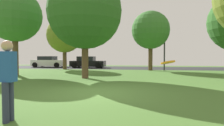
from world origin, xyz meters
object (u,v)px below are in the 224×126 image
at_px(parked_car_white, 49,62).
at_px(parked_car_black, 88,63).
at_px(oak_tree_center, 151,30).
at_px(street_lamp_post, 164,48).
at_px(person_catcher, 8,77).
at_px(maple_tree_far, 85,12).
at_px(birch_tree_lone, 64,35).
at_px(maple_tree_near, 15,16).
at_px(frisbee_disc, 168,62).

relative_size(parked_car_white, parked_car_black, 0.99).
bearing_deg(oak_tree_center, street_lamp_post, -0.82).
bearing_deg(person_catcher, maple_tree_far, 95.05).
relative_size(birch_tree_lone, maple_tree_near, 0.87).
xyz_separation_m(maple_tree_near, person_catcher, (6.43, -9.43, -3.43)).
xyz_separation_m(maple_tree_near, frisbee_disc, (9.78, -9.43, -3.11)).
relative_size(oak_tree_center, frisbee_disc, 15.44).
bearing_deg(parked_car_black, maple_tree_far, -75.06).
bearing_deg(oak_tree_center, parked_car_black, 155.10).
bearing_deg(maple_tree_near, oak_tree_center, 32.12).
bearing_deg(parked_car_black, maple_tree_near, -105.76).
xyz_separation_m(maple_tree_near, parked_car_white, (-2.51, 10.25, -3.77)).
distance_m(birch_tree_lone, person_catcher, 17.21).
bearing_deg(birch_tree_lone, parked_car_white, 135.57).
height_order(maple_tree_near, parked_car_white, maple_tree_near).
distance_m(maple_tree_near, parked_car_black, 10.90).
xyz_separation_m(maple_tree_far, maple_tree_near, (-5.70, 1.12, 0.18)).
distance_m(oak_tree_center, street_lamp_post, 2.19).
height_order(maple_tree_far, street_lamp_post, maple_tree_far).
height_order(oak_tree_center, parked_car_black, oak_tree_center).
height_order(oak_tree_center, parked_car_white, oak_tree_center).
distance_m(maple_tree_far, person_catcher, 8.95).
xyz_separation_m(maple_tree_far, parked_car_white, (-8.20, 11.37, -3.58)).
height_order(person_catcher, frisbee_disc, person_catcher).
height_order(parked_car_white, street_lamp_post, street_lamp_post).
distance_m(maple_tree_near, person_catcher, 11.92).
height_order(oak_tree_center, frisbee_disc, oak_tree_center).
bearing_deg(street_lamp_post, maple_tree_far, -127.89).
distance_m(maple_tree_far, street_lamp_post, 9.70).
bearing_deg(maple_tree_far, maple_tree_near, 168.89).
distance_m(birch_tree_lone, parked_car_white, 5.88).
distance_m(birch_tree_lone, street_lamp_post, 10.53).
relative_size(oak_tree_center, person_catcher, 3.32).
height_order(birch_tree_lone, person_catcher, birch_tree_lone).
bearing_deg(maple_tree_near, birch_tree_lone, 80.72).
relative_size(person_catcher, parked_car_black, 0.42).
xyz_separation_m(oak_tree_center, frisbee_disc, (-0.40, -15.82, -2.67)).
relative_size(maple_tree_near, parked_car_white, 1.55).
bearing_deg(frisbee_disc, street_lamp_post, 83.69).
bearing_deg(street_lamp_post, parked_car_white, 164.57).
bearing_deg(maple_tree_near, parked_car_black, 74.24).
bearing_deg(parked_car_black, street_lamp_post, -21.56).
distance_m(person_catcher, street_lamp_post, 16.65).
distance_m(maple_tree_near, parked_car_white, 11.20).
relative_size(oak_tree_center, maple_tree_far, 0.89).
height_order(maple_tree_far, frisbee_disc, maple_tree_far).
bearing_deg(oak_tree_center, person_catcher, -103.37).
bearing_deg(parked_car_black, oak_tree_center, -24.90).
relative_size(frisbee_disc, parked_car_white, 0.09).
height_order(person_catcher, parked_car_black, person_catcher).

